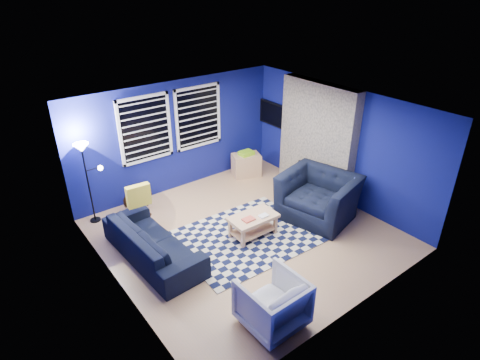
# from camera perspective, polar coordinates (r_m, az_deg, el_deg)

# --- Properties ---
(floor) EXTENTS (5.00, 5.00, 0.00)m
(floor) POSITION_cam_1_polar(r_m,az_deg,el_deg) (7.85, 0.86, -7.68)
(floor) COLOR tan
(floor) RESTS_ON ground
(ceiling) EXTENTS (5.00, 5.00, 0.00)m
(ceiling) POSITION_cam_1_polar(r_m,az_deg,el_deg) (6.73, 1.00, 10.01)
(ceiling) COLOR white
(ceiling) RESTS_ON wall_back
(wall_back) EXTENTS (5.00, 0.00, 5.00)m
(wall_back) POSITION_cam_1_polar(r_m,az_deg,el_deg) (9.12, -8.91, 6.15)
(wall_back) COLOR navy
(wall_back) RESTS_ON floor
(wall_left) EXTENTS (0.00, 5.00, 5.00)m
(wall_left) POSITION_cam_1_polar(r_m,az_deg,el_deg) (6.18, -17.71, -5.97)
(wall_left) COLOR navy
(wall_left) RESTS_ON floor
(wall_right) EXTENTS (0.00, 5.00, 5.00)m
(wall_right) POSITION_cam_1_polar(r_m,az_deg,el_deg) (8.84, 13.80, 4.95)
(wall_right) COLOR navy
(wall_right) RESTS_ON floor
(fireplace) EXTENTS (0.65, 2.00, 2.50)m
(fireplace) POSITION_cam_1_polar(r_m,az_deg,el_deg) (9.05, 10.77, 5.44)
(fireplace) COLOR gray
(fireplace) RESTS_ON floor
(window_left) EXTENTS (1.17, 0.06, 1.42)m
(window_left) POSITION_cam_1_polar(r_m,az_deg,el_deg) (8.66, -13.29, 7.04)
(window_left) COLOR black
(window_left) RESTS_ON wall_back
(window_right) EXTENTS (1.17, 0.06, 1.42)m
(window_right) POSITION_cam_1_polar(r_m,az_deg,el_deg) (9.23, -5.95, 8.90)
(window_right) COLOR black
(window_right) RESTS_ON wall_back
(tv) EXTENTS (0.07, 1.00, 0.58)m
(tv) POSITION_cam_1_polar(r_m,az_deg,el_deg) (10.02, 4.87, 9.26)
(tv) COLOR black
(tv) RESTS_ON wall_right
(rug) EXTENTS (2.59, 2.11, 0.02)m
(rug) POSITION_cam_1_polar(r_m,az_deg,el_deg) (7.75, 0.70, -8.10)
(rug) COLOR black
(rug) RESTS_ON floor
(sofa) EXTENTS (2.28, 0.99, 0.65)m
(sofa) POSITION_cam_1_polar(r_m,az_deg,el_deg) (7.25, -12.31, -8.59)
(sofa) COLOR black
(sofa) RESTS_ON floor
(armchair_big) EXTENTS (1.70, 1.57, 0.93)m
(armchair_big) POSITION_cam_1_polar(r_m,az_deg,el_deg) (8.30, 11.06, -2.33)
(armchair_big) COLOR black
(armchair_big) RESTS_ON floor
(armchair_bent) EXTENTS (0.84, 0.86, 0.78)m
(armchair_bent) POSITION_cam_1_polar(r_m,az_deg,el_deg) (5.91, 4.59, -16.98)
(armchair_bent) COLOR gray
(armchair_bent) RESTS_ON floor
(rocking_horse) EXTENTS (0.50, 0.67, 0.51)m
(rocking_horse) POSITION_cam_1_polar(r_m,az_deg,el_deg) (8.64, -14.36, -2.51)
(rocking_horse) COLOR #472917
(rocking_horse) RESTS_ON floor
(coffee_table) EXTENTS (0.93, 0.55, 0.46)m
(coffee_table) POSITION_cam_1_polar(r_m,az_deg,el_deg) (7.64, 1.88, -5.93)
(coffee_table) COLOR tan
(coffee_table) RESTS_ON rug
(cabinet) EXTENTS (0.77, 0.64, 0.64)m
(cabinet) POSITION_cam_1_polar(r_m,az_deg,el_deg) (9.91, 0.89, 2.20)
(cabinet) COLOR tan
(cabinet) RESTS_ON floor
(floor_lamp) EXTENTS (0.46, 0.28, 1.69)m
(floor_lamp) POSITION_cam_1_polar(r_m,az_deg,el_deg) (8.13, -21.24, 2.85)
(floor_lamp) COLOR black
(floor_lamp) RESTS_ON floor
(throw_pillow) EXTENTS (0.45, 0.17, 0.42)m
(throw_pillow) POSITION_cam_1_polar(r_m,az_deg,el_deg) (7.61, -14.24, -2.16)
(throw_pillow) COLOR yellow
(throw_pillow) RESTS_ON sofa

